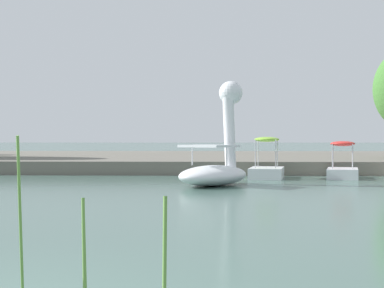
{
  "coord_description": "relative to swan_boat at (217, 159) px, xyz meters",
  "views": [
    {
      "loc": [
        2.24,
        -4.92,
        1.55
      ],
      "look_at": [
        1.48,
        16.09,
        1.38
      ],
      "focal_mm": 53.55,
      "sensor_mm": 36.0,
      "label": 1
    }
  ],
  "objects": [
    {
      "name": "pedal_boat_red",
      "position": [
        5.03,
        3.65,
        -0.49
      ],
      "size": [
        1.64,
        2.38,
        1.48
      ],
      "color": "white",
      "rests_on": "ground_plane"
    },
    {
      "name": "reed_clump_foreground",
      "position": [
        -1.8,
        -14.9,
        -0.29
      ],
      "size": [
        2.4,
        1.02,
        1.58
      ],
      "color": "#669942",
      "rests_on": "ground_plane"
    },
    {
      "name": "swan_boat",
      "position": [
        0.0,
        0.0,
        0.0
      ],
      "size": [
        3.2,
        3.56,
        3.6
      ],
      "color": "white",
      "rests_on": "ground_plane"
    },
    {
      "name": "pedal_boat_lime",
      "position": [
        2.01,
        3.59,
        -0.43
      ],
      "size": [
        1.65,
        2.45,
        1.65
      ],
      "color": "white",
      "rests_on": "ground_plane"
    },
    {
      "name": "shore_bank_far",
      "position": [
        -2.39,
        16.53,
        -0.59
      ],
      "size": [
        143.44,
        22.65,
        0.59
      ],
      "primitive_type": "cube",
      "color": "#6B665B",
      "rests_on": "ground_plane"
    }
  ]
}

